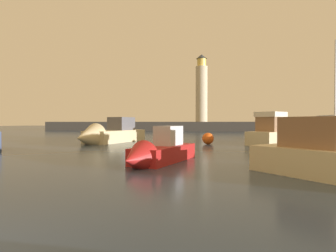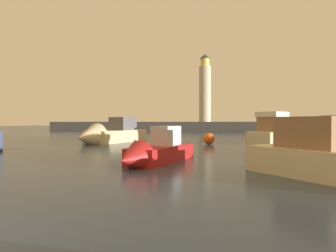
% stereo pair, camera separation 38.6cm
% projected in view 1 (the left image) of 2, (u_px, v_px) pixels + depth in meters
% --- Properties ---
extents(ground_plane, '(220.00, 220.00, 0.00)m').
position_uv_depth(ground_plane, '(187.00, 139.00, 31.66)').
color(ground_plane, '#2D3D51').
extents(breakwater, '(75.10, 4.75, 2.06)m').
position_uv_depth(breakwater, '(205.00, 126.00, 60.18)').
color(breakwater, '#423F3D').
rests_on(breakwater, ground_plane).
extents(lighthouse, '(2.57, 2.57, 14.69)m').
position_uv_depth(lighthouse, '(202.00, 90.00, 60.23)').
color(lighthouse, beige).
rests_on(lighthouse, breakwater).
extents(motorboat_1, '(4.60, 9.23, 3.09)m').
position_uv_depth(motorboat_1, '(108.00, 135.00, 26.49)').
color(motorboat_1, beige).
rests_on(motorboat_1, ground_plane).
extents(motorboat_2, '(2.92, 5.81, 2.10)m').
position_uv_depth(motorboat_2, '(157.00, 152.00, 13.27)').
color(motorboat_2, '#B21E1E').
rests_on(motorboat_2, ground_plane).
extents(motorboat_4, '(6.17, 7.09, 3.29)m').
position_uv_depth(motorboat_4, '(279.00, 134.00, 24.94)').
color(motorboat_4, beige).
rests_on(motorboat_4, ground_plane).
extents(sailboat_moored, '(2.67, 6.87, 10.21)m').
position_uv_depth(sailboat_moored, '(331.00, 136.00, 28.29)').
color(sailboat_moored, silver).
rests_on(sailboat_moored, ground_plane).
extents(mooring_buoy, '(1.03, 1.03, 1.03)m').
position_uv_depth(mooring_buoy, '(208.00, 139.00, 24.64)').
color(mooring_buoy, '#EA5919').
rests_on(mooring_buoy, ground_plane).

